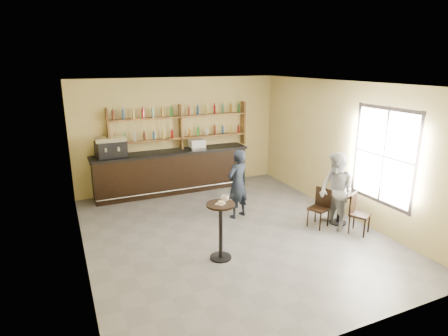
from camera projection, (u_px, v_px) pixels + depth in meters
name	position (u px, v px, depth m)	size (l,w,h in m)	color
floor	(231.00, 233.00, 8.21)	(7.00, 7.00, 0.00)	slate
ceiling	(231.00, 84.00, 7.33)	(7.00, 7.00, 0.00)	white
wall_back	(180.00, 134.00, 10.84)	(7.00, 7.00, 0.00)	tan
wall_front	(350.00, 229.00, 4.70)	(7.00, 7.00, 0.00)	tan
wall_left	(77.00, 181.00, 6.59)	(7.00, 7.00, 0.00)	tan
wall_right	(344.00, 149.00, 8.95)	(7.00, 7.00, 0.00)	tan
window_pane	(384.00, 156.00, 7.87)	(2.00, 2.00, 0.00)	white
window_frame	(384.00, 156.00, 7.87)	(0.04, 1.70, 2.10)	black
shelf_unit	(181.00, 127.00, 10.67)	(4.00, 0.26, 1.40)	brown
liquor_bottles	(180.00, 121.00, 10.62)	(3.68, 0.10, 1.00)	#8C5919
bar_counter	(172.00, 172.00, 10.66)	(4.43, 0.86, 1.20)	black
espresso_machine	(111.00, 147.00, 9.78)	(0.75, 0.48, 0.53)	black
pastry_case	(197.00, 144.00, 10.76)	(0.44, 0.36, 0.27)	silver
pedestal_table	(221.00, 231.00, 7.01)	(0.54, 0.54, 1.11)	black
napkin	(221.00, 204.00, 6.85)	(0.16, 0.16, 0.00)	white
donut	(221.00, 202.00, 6.84)	(0.14, 0.14, 0.05)	#BD8B45
cup_pedestal	(225.00, 198.00, 6.98)	(0.14, 0.14, 0.11)	white
man_main	(238.00, 184.00, 8.85)	(0.61, 0.40, 1.66)	black
cafe_table	(339.00, 208.00, 8.61)	(0.58, 0.58, 0.74)	black
cup_cafe	(342.00, 191.00, 8.52)	(0.09, 0.09, 0.09)	white
chair_west	(319.00, 208.00, 8.42)	(0.38, 0.38, 0.88)	black
chair_south	(360.00, 214.00, 8.08)	(0.38, 0.38, 0.89)	black
patron_second	(336.00, 191.00, 8.24)	(0.84, 0.65, 1.73)	#949599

